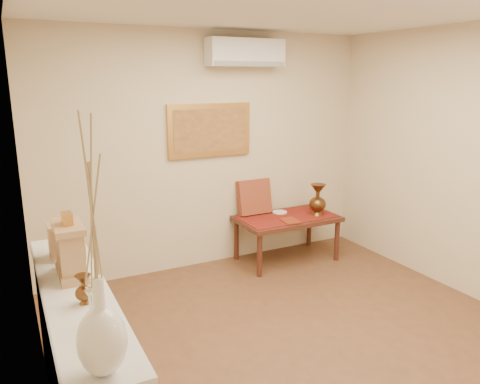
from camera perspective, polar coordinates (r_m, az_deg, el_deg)
floor at (r=4.04m, az=9.99°, el=-19.13°), size 4.50×4.50×0.00m
wall_back at (r=5.42m, az=-3.79°, el=4.93°), size 4.00×0.02×2.70m
wall_left at (r=2.80m, az=-23.62°, el=-4.73°), size 0.02×4.50×2.70m
white_vase at (r=1.93m, az=-17.25°, el=-6.98°), size 0.21×0.21×1.09m
candlestick at (r=2.51m, az=-17.72°, el=-13.25°), size 0.09×0.09×0.18m
brass_urn_small at (r=2.72m, az=-18.56°, el=-10.72°), size 0.10×0.10×0.22m
table_cloth at (r=5.67m, az=5.76°, el=-2.98°), size 1.14×0.59×0.01m
brass_urn_tall at (r=5.71m, az=9.46°, el=-0.52°), size 0.21×0.21×0.46m
plate at (r=5.80m, az=4.86°, el=-2.46°), size 0.18×0.18×0.01m
menu at (r=5.47m, az=6.12°, el=-3.49°), size 0.21×0.27×0.01m
cushion at (r=5.69m, az=1.74°, el=-0.60°), size 0.42×0.19×0.43m
display_ledge at (r=3.18m, az=-18.72°, el=-19.22°), size 0.37×2.02×0.98m
mantel_clock at (r=3.08m, az=-20.00°, el=-6.60°), size 0.17×0.36×0.41m
wooden_chest at (r=3.44m, az=-20.98°, el=-5.50°), size 0.16×0.21×0.24m
low_table at (r=5.69m, az=5.75°, el=-3.64°), size 1.20×0.70×0.55m
painting at (r=5.36m, az=-3.72°, el=7.53°), size 1.00×0.06×0.60m
ac_unit at (r=5.41m, az=0.65°, el=16.61°), size 0.90×0.25×0.30m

